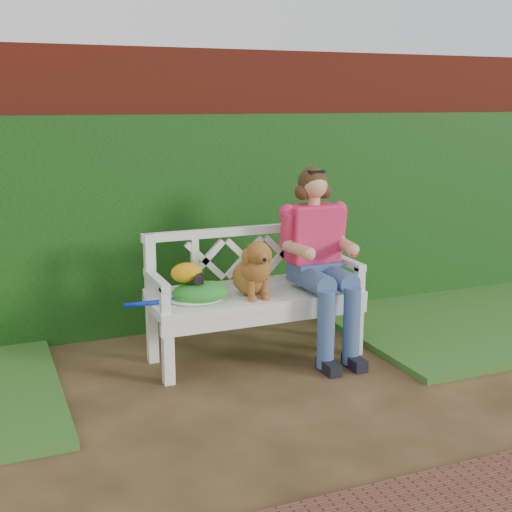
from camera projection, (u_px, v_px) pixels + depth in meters
name	position (u px, v px, depth m)	size (l,w,h in m)	color
ground	(265.00, 408.00, 4.10)	(60.00, 60.00, 0.00)	#342515
brick_wall	(174.00, 189.00, 5.57)	(10.00, 0.30, 2.20)	maroon
ivy_hedge	(182.00, 223.00, 5.43)	(10.00, 0.18, 1.70)	#225B1A
grass_right	(483.00, 315.00, 5.80)	(2.60, 2.00, 0.05)	#26601E
garden_bench	(256.00, 326.00, 4.85)	(1.58, 0.60, 0.48)	white
seated_woman	(315.00, 265.00, 4.91)	(0.55, 0.73, 1.29)	#E4455C
dog	(253.00, 267.00, 4.70)	(0.27, 0.37, 0.41)	brown
tennis_racket	(191.00, 298.00, 4.62)	(0.71, 0.30, 0.03)	silver
green_bag	(201.00, 292.00, 4.60)	(0.40, 0.31, 0.13)	#167D1B
camera_item	(196.00, 278.00, 4.56)	(0.10, 0.08, 0.07)	black
baseball_glove	(186.00, 273.00, 4.56)	(0.21, 0.16, 0.13)	orange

